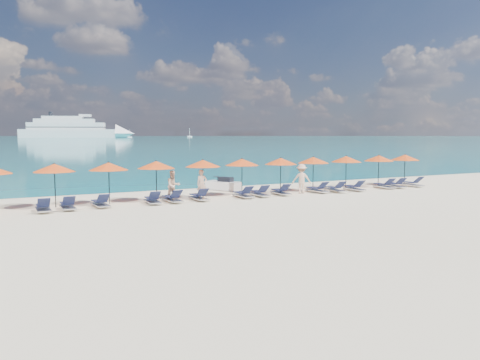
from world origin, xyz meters
name	(u,v)px	position (x,y,z in m)	size (l,w,h in m)	color
ground	(267,209)	(0.00, 0.00, 0.00)	(1400.00, 1400.00, 0.00)	beige
sea	(15,137)	(0.00, 660.00, 0.01)	(1600.00, 1300.00, 0.01)	#1FA9B2
cruise_ship	(79,130)	(62.15, 531.08, 8.90)	(122.81, 56.74, 34.19)	silver
sailboat_near	(130,137)	(118.34, 528.09, 0.98)	(5.20, 1.73, 9.54)	silver
sailboat_far	(190,136)	(209.85, 574.07, 1.24)	(6.62, 2.21, 12.13)	silver
jetski	(224,185)	(1.40, 8.26, 0.36)	(1.94, 2.58, 0.87)	white
beachgoer_a	(202,184)	(-1.51, 4.87, 0.84)	(0.61, 0.40, 1.69)	#DEAE8E
beachgoer_b	(173,186)	(-3.16, 5.04, 0.84)	(0.82, 0.47, 1.68)	#DEAE8E
beachgoer_c	(302,179)	(5.04, 4.44, 0.92)	(1.19, 0.55, 1.85)	#DEAE8E
umbrella_2	(54,168)	(-9.31, 5.38, 2.02)	(2.10, 2.10, 2.28)	black
umbrella_3	(109,166)	(-6.63, 5.29, 2.02)	(2.10, 2.10, 2.28)	black
umbrella_4	(156,165)	(-4.04, 5.35, 2.02)	(2.10, 2.10, 2.28)	black
umbrella_5	(203,163)	(-1.24, 5.36, 2.02)	(2.10, 2.10, 2.28)	black
umbrella_6	(242,162)	(1.39, 5.52, 2.02)	(2.10, 2.10, 2.28)	black
umbrella_7	(281,161)	(4.01, 5.27, 2.02)	(2.10, 2.10, 2.28)	black
umbrella_8	(313,160)	(6.62, 5.43, 2.02)	(2.10, 2.10, 2.28)	black
umbrella_9	(346,159)	(9.36, 5.44, 2.02)	(2.10, 2.10, 2.28)	black
umbrella_10	(379,158)	(12.19, 5.34, 2.02)	(2.10, 2.10, 2.28)	black
umbrella_11	(405,157)	(14.70, 5.32, 2.02)	(2.10, 2.10, 2.28)	black
lounger_3	(43,207)	(-9.99, 4.06, 0.24)	(0.65, 1.71, 0.66)	silver
lounger_4	(68,205)	(-8.86, 4.24, 0.24)	(0.66, 1.71, 0.66)	silver
lounger_5	(100,203)	(-7.27, 4.35, 0.24)	(0.77, 1.75, 0.66)	silver
lounger_6	(152,200)	(-4.58, 4.28, 0.24)	(0.71, 1.73, 0.66)	silver
lounger_7	(173,198)	(-3.45, 4.31, 0.24)	(0.76, 1.74, 0.66)	silver
lounger_8	(199,196)	(-1.89, 4.35, 0.24)	(0.66, 1.71, 0.66)	silver
lounger_9	(243,194)	(0.82, 4.22, 0.24)	(0.67, 1.72, 0.66)	silver
lounger_10	(260,193)	(1.95, 4.28, 0.24)	(0.67, 1.72, 0.66)	silver
lounger_11	(281,191)	(3.47, 4.34, 0.24)	(0.70, 1.73, 0.66)	silver
lounger_12	(317,189)	(6.15, 4.28, 0.24)	(0.75, 1.74, 0.66)	silver
lounger_13	(335,189)	(7.33, 4.00, 0.24)	(0.67, 1.72, 0.66)	silver
lounger_14	(354,187)	(8.90, 4.00, 0.24)	(0.69, 1.73, 0.66)	silver
lounger_15	(384,185)	(11.64, 4.13, 0.24)	(0.70, 1.73, 0.66)	silver
lounger_16	(396,185)	(12.61, 4.07, 0.24)	(0.77, 1.75, 0.66)	silver
lounger_17	(412,183)	(14.27, 4.14, 0.24)	(0.65, 1.71, 0.66)	silver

